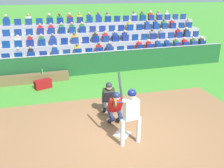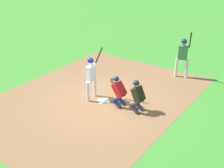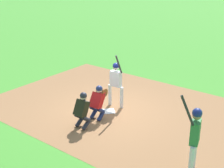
{
  "view_description": "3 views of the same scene",
  "coord_description": "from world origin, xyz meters",
  "px_view_note": "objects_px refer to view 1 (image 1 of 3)",
  "views": [
    {
      "loc": [
        2.26,
        6.37,
        4.33
      ],
      "look_at": [
        0.04,
        -1.01,
        1.37
      ],
      "focal_mm": 39.21,
      "sensor_mm": 36.0,
      "label": 1
    },
    {
      "loc": [
        -8.8,
        -6.12,
        5.72
      ],
      "look_at": [
        0.07,
        -0.36,
        0.83
      ],
      "focal_mm": 48.25,
      "sensor_mm": 36.0,
      "label": 2
    },
    {
      "loc": [
        6.57,
        -8.84,
        5.32
      ],
      "look_at": [
        0.33,
        -0.25,
        1.27
      ],
      "focal_mm": 51.79,
      "sensor_mm": 36.0,
      "label": 3
    }
  ],
  "objects_px": {
    "home_plate_umpire": "(109,96)",
    "equipment_duffel_bag": "(43,84)",
    "catcher_crouching": "(115,106)",
    "dugout_bench": "(31,79)",
    "home_plate_marker": "(122,134)",
    "water_bottle_on_bench": "(42,72)",
    "batter_at_plate": "(131,111)"
  },
  "relations": [
    {
      "from": "home_plate_marker",
      "to": "batter_at_plate",
      "type": "relative_size",
      "value": 0.2
    },
    {
      "from": "home_plate_umpire",
      "to": "water_bottle_on_bench",
      "type": "xyz_separation_m",
      "value": [
        2.24,
        -4.16,
        -0.14
      ]
    },
    {
      "from": "batter_at_plate",
      "to": "water_bottle_on_bench",
      "type": "bearing_deg",
      "value": -69.59
    },
    {
      "from": "home_plate_marker",
      "to": "home_plate_umpire",
      "type": "height_order",
      "value": "home_plate_umpire"
    },
    {
      "from": "home_plate_marker",
      "to": "catcher_crouching",
      "type": "xyz_separation_m",
      "value": [
        0.02,
        -0.67,
        0.69
      ]
    },
    {
      "from": "catcher_crouching",
      "to": "home_plate_umpire",
      "type": "bearing_deg",
      "value": -90.36
    },
    {
      "from": "batter_at_plate",
      "to": "equipment_duffel_bag",
      "type": "bearing_deg",
      "value": -66.43
    },
    {
      "from": "home_plate_umpire",
      "to": "water_bottle_on_bench",
      "type": "distance_m",
      "value": 4.73
    },
    {
      "from": "home_plate_marker",
      "to": "catcher_crouching",
      "type": "height_order",
      "value": "catcher_crouching"
    },
    {
      "from": "home_plate_marker",
      "to": "equipment_duffel_bag",
      "type": "bearing_deg",
      "value": -64.68
    },
    {
      "from": "dugout_bench",
      "to": "home_plate_marker",
      "type": "bearing_deg",
      "value": 116.19
    },
    {
      "from": "dugout_bench",
      "to": "equipment_duffel_bag",
      "type": "distance_m",
      "value": 1.08
    },
    {
      "from": "water_bottle_on_bench",
      "to": "equipment_duffel_bag",
      "type": "height_order",
      "value": "water_bottle_on_bench"
    },
    {
      "from": "dugout_bench",
      "to": "equipment_duffel_bag",
      "type": "relative_size",
      "value": 4.86
    },
    {
      "from": "home_plate_marker",
      "to": "batter_at_plate",
      "type": "height_order",
      "value": "batter_at_plate"
    },
    {
      "from": "home_plate_marker",
      "to": "dugout_bench",
      "type": "bearing_deg",
      "value": -63.81
    },
    {
      "from": "home_plate_umpire",
      "to": "equipment_duffel_bag",
      "type": "xyz_separation_m",
      "value": [
        2.27,
        -3.32,
        -0.49
      ]
    },
    {
      "from": "catcher_crouching",
      "to": "dugout_bench",
      "type": "xyz_separation_m",
      "value": [
        2.81,
        -5.09,
        -0.48
      ]
    },
    {
      "from": "batter_at_plate",
      "to": "equipment_duffel_bag",
      "type": "distance_m",
      "value": 5.92
    },
    {
      "from": "batter_at_plate",
      "to": "catcher_crouching",
      "type": "height_order",
      "value": "batter_at_plate"
    },
    {
      "from": "catcher_crouching",
      "to": "dugout_bench",
      "type": "bearing_deg",
      "value": -61.1
    },
    {
      "from": "home_plate_marker",
      "to": "equipment_duffel_bag",
      "type": "relative_size",
      "value": 0.58
    },
    {
      "from": "home_plate_marker",
      "to": "water_bottle_on_bench",
      "type": "xyz_separation_m",
      "value": [
        2.25,
        -5.67,
        0.55
      ]
    },
    {
      "from": "catcher_crouching",
      "to": "water_bottle_on_bench",
      "type": "height_order",
      "value": "catcher_crouching"
    },
    {
      "from": "home_plate_marker",
      "to": "dugout_bench",
      "type": "distance_m",
      "value": 6.41
    },
    {
      "from": "catcher_crouching",
      "to": "dugout_bench",
      "type": "distance_m",
      "value": 5.83
    },
    {
      "from": "batter_at_plate",
      "to": "home_plate_umpire",
      "type": "relative_size",
      "value": 1.71
    },
    {
      "from": "home_plate_umpire",
      "to": "dugout_bench",
      "type": "distance_m",
      "value": 5.12
    },
    {
      "from": "batter_at_plate",
      "to": "catcher_crouching",
      "type": "xyz_separation_m",
      "value": [
        0.08,
        -1.21,
        -0.4
      ]
    },
    {
      "from": "catcher_crouching",
      "to": "equipment_duffel_bag",
      "type": "relative_size",
      "value": 1.64
    },
    {
      "from": "home_plate_marker",
      "to": "water_bottle_on_bench",
      "type": "distance_m",
      "value": 6.13
    },
    {
      "from": "home_plate_marker",
      "to": "batter_at_plate",
      "type": "distance_m",
      "value": 1.22
    }
  ]
}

